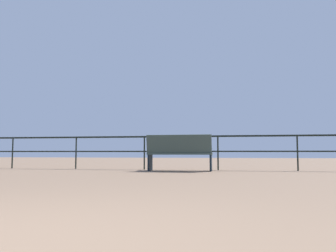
# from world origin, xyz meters

# --- Properties ---
(pier_railing) EXTENTS (24.42, 0.05, 1.01)m
(pier_railing) POSITION_xyz_m (-0.00, 8.38, 0.76)
(pier_railing) COLOR black
(pier_railing) RESTS_ON ground_plane
(bench_near_left) EXTENTS (1.80, 0.68, 1.00)m
(bench_near_left) POSITION_xyz_m (0.07, 7.64, 0.55)
(bench_near_left) COLOR #364640
(bench_near_left) RESTS_ON ground_plane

